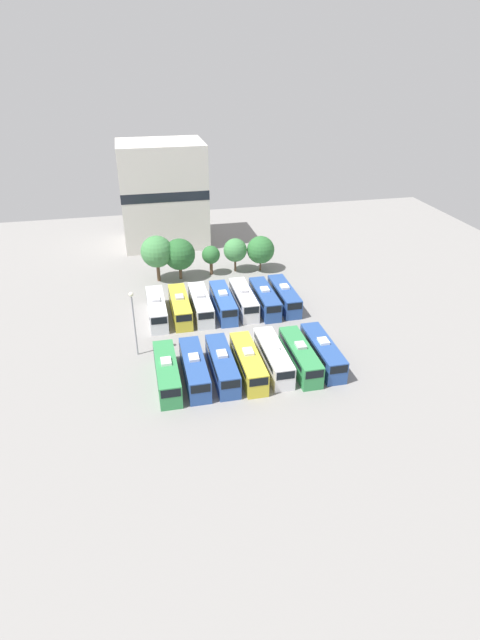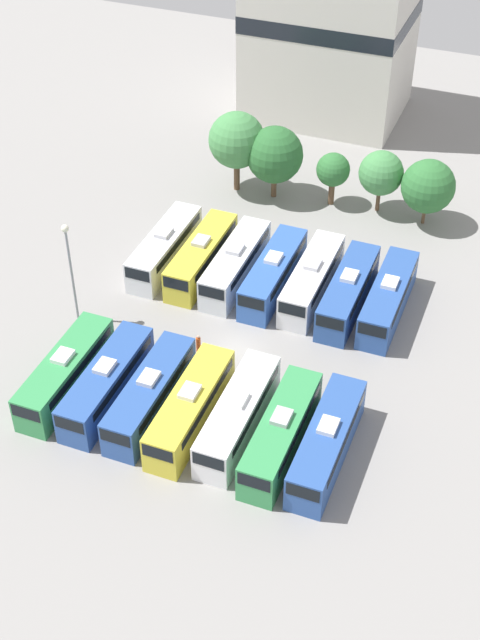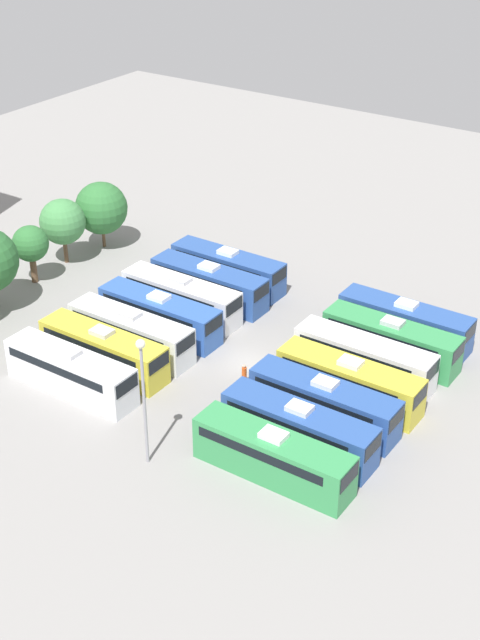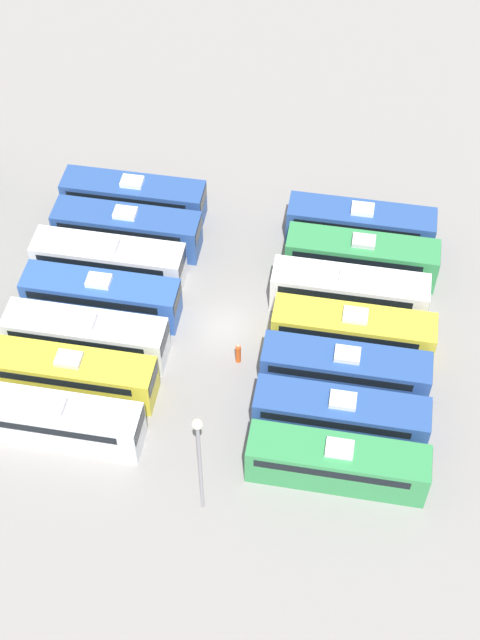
# 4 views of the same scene
# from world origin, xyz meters

# --- Properties ---
(ground_plane) EXTENTS (127.44, 127.44, 0.00)m
(ground_plane) POSITION_xyz_m (0.00, 0.00, 0.00)
(ground_plane) COLOR gray
(bus_0) EXTENTS (2.58, 10.63, 3.36)m
(bus_0) POSITION_xyz_m (-10.07, -8.66, 1.65)
(bus_0) COLOR #338C4C
(bus_0) RESTS_ON ground_plane
(bus_1) EXTENTS (2.58, 10.63, 3.36)m
(bus_1) POSITION_xyz_m (-6.72, -8.53, 1.65)
(bus_1) COLOR #284C93
(bus_1) RESTS_ON ground_plane
(bus_2) EXTENTS (2.58, 10.63, 3.36)m
(bus_2) POSITION_xyz_m (-3.26, -8.47, 1.65)
(bus_2) COLOR #284C93
(bus_2) RESTS_ON ground_plane
(bus_3) EXTENTS (2.58, 10.63, 3.36)m
(bus_3) POSITION_xyz_m (-0.02, -8.68, 1.65)
(bus_3) COLOR gold
(bus_3) RESTS_ON ground_plane
(bus_4) EXTENTS (2.58, 10.63, 3.36)m
(bus_4) POSITION_xyz_m (3.36, -8.12, 1.65)
(bus_4) COLOR silver
(bus_4) RESTS_ON ground_plane
(bus_5) EXTENTS (2.58, 10.63, 3.36)m
(bus_5) POSITION_xyz_m (6.73, -8.66, 1.65)
(bus_5) COLOR #338C4C
(bus_5) RESTS_ON ground_plane
(bus_6) EXTENTS (2.58, 10.63, 3.36)m
(bus_6) POSITION_xyz_m (9.90, -8.32, 1.65)
(bus_6) COLOR #284C93
(bus_6) RESTS_ON ground_plane
(bus_7) EXTENTS (2.58, 10.63, 3.36)m
(bus_7) POSITION_xyz_m (-10.03, 8.48, 1.65)
(bus_7) COLOR silver
(bus_7) RESTS_ON ground_plane
(bus_8) EXTENTS (2.58, 10.63, 3.36)m
(bus_8) POSITION_xyz_m (-6.53, 8.47, 1.65)
(bus_8) COLOR gold
(bus_8) RESTS_ON ground_plane
(bus_9) EXTENTS (2.58, 10.63, 3.36)m
(bus_9) POSITION_xyz_m (-3.38, 8.47, 1.65)
(bus_9) COLOR silver
(bus_9) RESTS_ON ground_plane
(bus_10) EXTENTS (2.58, 10.63, 3.36)m
(bus_10) POSITION_xyz_m (0.07, 8.39, 1.65)
(bus_10) COLOR #2D56A8
(bus_10) RESTS_ON ground_plane
(bus_11) EXTENTS (2.58, 10.63, 3.36)m
(bus_11) POSITION_xyz_m (3.37, 8.76, 1.65)
(bus_11) COLOR silver
(bus_11) RESTS_ON ground_plane
(bus_12) EXTENTS (2.58, 10.63, 3.36)m
(bus_12) POSITION_xyz_m (6.64, 8.28, 1.65)
(bus_12) COLOR #284C93
(bus_12) RESTS_ON ground_plane
(bus_13) EXTENTS (2.58, 10.63, 3.36)m
(bus_13) POSITION_xyz_m (9.91, 8.60, 1.65)
(bus_13) COLOR #284C93
(bus_13) RESTS_ON ground_plane
(worker_person) EXTENTS (0.36, 0.36, 1.75)m
(worker_person) POSITION_xyz_m (-2.55, -1.50, 0.81)
(worker_person) COLOR #CC4C19
(worker_person) RESTS_ON ground_plane
(light_pole) EXTENTS (0.60, 0.60, 9.16)m
(light_pole) POSITION_xyz_m (-13.36, -1.27, 6.07)
(light_pole) COLOR gray
(light_pole) RESTS_ON ground_plane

